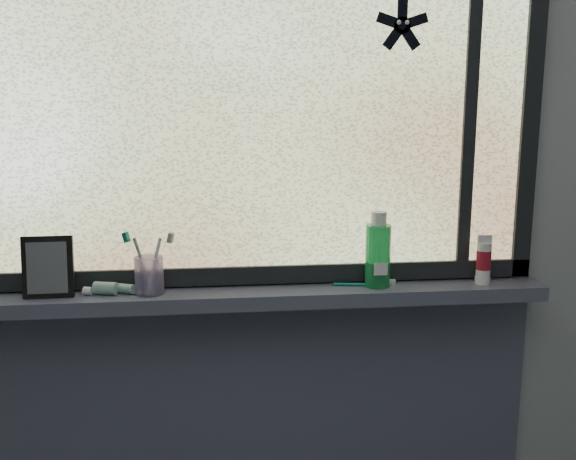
# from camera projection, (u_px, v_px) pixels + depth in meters

# --- Properties ---
(wall_back) EXTENTS (3.00, 0.01, 2.50)m
(wall_back) POSITION_uv_depth(u_px,v_px,m) (252.00, 202.00, 1.77)
(wall_back) COLOR #9EA3A8
(wall_back) RESTS_ON ground
(windowsill) EXTENTS (1.62, 0.14, 0.04)m
(windowsill) POSITION_uv_depth(u_px,v_px,m) (254.00, 297.00, 1.75)
(windowsill) COLOR #494B61
(windowsill) RESTS_ON wall_back
(sill_apron) EXTENTS (1.62, 0.02, 0.98)m
(sill_apron) POSITION_uv_depth(u_px,v_px,m) (255.00, 455.00, 1.91)
(sill_apron) COLOR #494B61
(sill_apron) RESTS_ON floor
(window_pane) EXTENTS (1.50, 0.01, 1.00)m
(window_pane) POSITION_uv_depth(u_px,v_px,m) (251.00, 99.00, 1.70)
(window_pane) COLOR silver
(window_pane) RESTS_ON wall_back
(frame_bottom) EXTENTS (1.60, 0.03, 0.05)m
(frame_bottom) POSITION_uv_depth(u_px,v_px,m) (253.00, 274.00, 1.79)
(frame_bottom) COLOR black
(frame_bottom) RESTS_ON windowsill
(frame_right) EXTENTS (0.05, 0.03, 1.10)m
(frame_right) POSITION_uv_depth(u_px,v_px,m) (531.00, 99.00, 1.78)
(frame_right) COLOR black
(frame_right) RESTS_ON wall_back
(frame_mullion) EXTENTS (0.03, 0.03, 1.00)m
(frame_mullion) POSITION_uv_depth(u_px,v_px,m) (470.00, 99.00, 1.76)
(frame_mullion) COLOR black
(frame_mullion) RESTS_ON wall_back
(starfish_sticker) EXTENTS (0.15, 0.02, 0.15)m
(starfish_sticker) POSITION_uv_depth(u_px,v_px,m) (402.00, 25.00, 1.69)
(starfish_sticker) COLOR black
(starfish_sticker) RESTS_ON window_pane
(vanity_mirror) EXTENTS (0.13, 0.07, 0.16)m
(vanity_mirror) POSITION_uv_depth(u_px,v_px,m) (48.00, 267.00, 1.67)
(vanity_mirror) COLOR black
(vanity_mirror) RESTS_ON windowsill
(toothpaste_tube) EXTENTS (0.19, 0.10, 0.03)m
(toothpaste_tube) POSITION_uv_depth(u_px,v_px,m) (113.00, 288.00, 1.70)
(toothpaste_tube) COLOR silver
(toothpaste_tube) RESTS_ON windowsill
(toothbrush_cup) EXTENTS (0.10, 0.10, 0.10)m
(toothbrush_cup) POSITION_uv_depth(u_px,v_px,m) (149.00, 275.00, 1.70)
(toothbrush_cup) COLOR #BBA9DF
(toothbrush_cup) RESTS_ON windowsill
(toothbrush_lying) EXTENTS (0.19, 0.05, 0.01)m
(toothbrush_lying) POSITION_uv_depth(u_px,v_px,m) (361.00, 284.00, 1.78)
(toothbrush_lying) COLOR #0C6E64
(toothbrush_lying) RESTS_ON windowsill
(mouthwash_bottle) EXTENTS (0.08, 0.08, 0.17)m
(mouthwash_bottle) POSITION_uv_depth(u_px,v_px,m) (378.00, 249.00, 1.76)
(mouthwash_bottle) COLOR green
(mouthwash_bottle) RESTS_ON windowsill
(cream_tube) EXTENTS (0.05, 0.05, 0.10)m
(cream_tube) POSITION_uv_depth(u_px,v_px,m) (484.00, 258.00, 1.79)
(cream_tube) COLOR silver
(cream_tube) RESTS_ON windowsill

